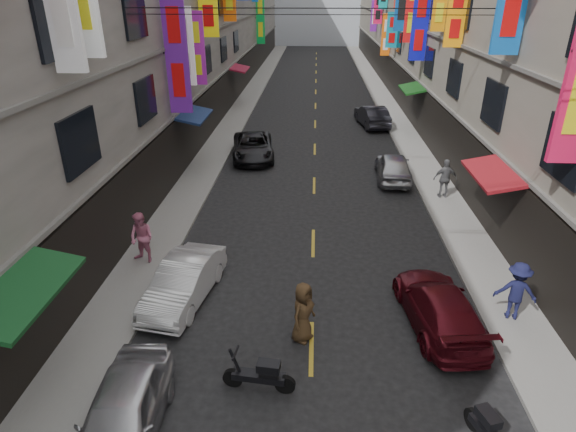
# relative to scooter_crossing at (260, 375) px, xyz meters

# --- Properties ---
(sidewalk_left) EXTENTS (2.00, 90.00, 0.12)m
(sidewalk_left) POSITION_rel_scooter_crossing_xyz_m (-4.76, 31.57, -0.38)
(sidewalk_left) COLOR slate
(sidewalk_left) RESTS_ON ground
(sidewalk_right) EXTENTS (2.00, 90.00, 0.12)m
(sidewalk_right) POSITION_rel_scooter_crossing_xyz_m (7.24, 31.57, -0.38)
(sidewalk_right) COLOR slate
(sidewalk_right) RESTS_ON ground
(street_awnings) EXTENTS (13.99, 35.20, 0.41)m
(street_awnings) POSITION_rel_scooter_crossing_xyz_m (-0.02, 15.57, 2.56)
(street_awnings) COLOR #12471E
(street_awnings) RESTS_ON ground
(lane_markings) EXTENTS (0.12, 80.20, 0.01)m
(lane_markings) POSITION_rel_scooter_crossing_xyz_m (1.24, 28.57, -0.44)
(lane_markings) COLOR gold
(lane_markings) RESTS_ON ground
(scooter_crossing) EXTENTS (1.80, 0.54, 1.14)m
(scooter_crossing) POSITION_rel_scooter_crossing_xyz_m (0.00, 0.00, 0.00)
(scooter_crossing) COLOR black
(scooter_crossing) RESTS_ON ground
(scooter_far_right) EXTENTS (0.50, 1.80, 1.14)m
(scooter_far_right) POSITION_rel_scooter_crossing_xyz_m (4.82, 14.60, 0.00)
(scooter_far_right) COLOR black
(scooter_far_right) RESTS_ON ground
(car_left_near) EXTENTS (1.83, 4.08, 1.36)m
(car_left_near) POSITION_rel_scooter_crossing_xyz_m (-2.76, -1.58, 0.24)
(car_left_near) COLOR silver
(car_left_near) RESTS_ON ground
(car_left_mid) EXTENTS (2.05, 4.19, 1.32)m
(car_left_mid) POSITION_rel_scooter_crossing_xyz_m (-2.76, 3.62, 0.22)
(car_left_mid) COLOR silver
(car_left_mid) RESTS_ON ground
(car_left_far) EXTENTS (2.90, 5.15, 1.36)m
(car_left_far) POSITION_rel_scooter_crossing_xyz_m (-2.32, 17.67, 0.24)
(car_left_far) COLOR black
(car_left_far) RESTS_ON ground
(car_right_near) EXTENTS (2.29, 4.56, 1.27)m
(car_right_near) POSITION_rel_scooter_crossing_xyz_m (4.87, 2.77, 0.19)
(car_right_near) COLOR #540E17
(car_right_near) RESTS_ON ground
(car_right_mid) EXTENTS (1.85, 4.18, 1.40)m
(car_right_mid) POSITION_rel_scooter_crossing_xyz_m (5.24, 14.64, 0.26)
(car_right_mid) COLOR #B0B0B5
(car_right_mid) RESTS_ON ground
(car_right_far) EXTENTS (2.29, 4.66, 1.47)m
(car_right_far) POSITION_rel_scooter_crossing_xyz_m (5.24, 25.25, 0.29)
(car_right_far) COLOR #25242B
(car_right_far) RESTS_ON ground
(pedestrian_lfar) EXTENTS (1.06, 0.91, 1.85)m
(pedestrian_lfar) POSITION_rel_scooter_crossing_xyz_m (-4.74, 5.69, 0.60)
(pedestrian_lfar) COLOR #CA6B8C
(pedestrian_lfar) RESTS_ON sidewalk_left
(pedestrian_rnear) EXTENTS (1.28, 0.87, 1.81)m
(pedestrian_rnear) POSITION_rel_scooter_crossing_xyz_m (7.10, 3.13, 0.58)
(pedestrian_rnear) COLOR #16183E
(pedestrian_rnear) RESTS_ON sidewalk_right
(pedestrian_rfar) EXTENTS (1.08, 0.64, 1.81)m
(pedestrian_rfar) POSITION_rel_scooter_crossing_xyz_m (7.21, 12.17, 0.59)
(pedestrian_rfar) COLOR #5D5D60
(pedestrian_rfar) RESTS_ON sidewalk_right
(pedestrian_crossing) EXTENTS (0.96, 1.06, 1.79)m
(pedestrian_crossing) POSITION_rel_scooter_crossing_xyz_m (0.98, 1.94, 0.45)
(pedestrian_crossing) COLOR #44301B
(pedestrian_crossing) RESTS_ON ground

